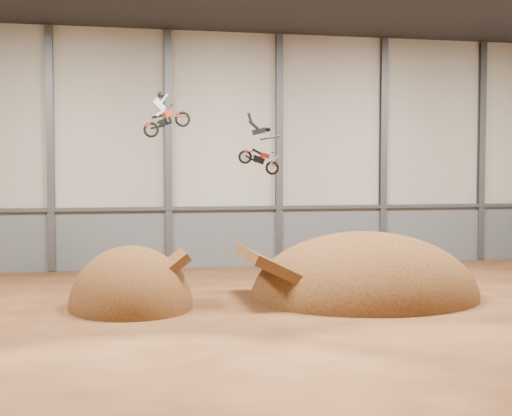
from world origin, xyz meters
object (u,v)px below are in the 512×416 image
Objects in this scene: landing_ramp at (365,297)px; fmx_rider_b at (256,144)px; fmx_rider_a at (169,110)px; takeoff_ramp at (131,307)px.

fmx_rider_b is at bearing -165.96° from landing_ramp.
fmx_rider_a is at bearing 124.51° from fmx_rider_b.
fmx_rider_b is (3.24, -4.66, -1.76)m from fmx_rider_a.
fmx_rider_a reaches higher than takeoff_ramp.
fmx_rider_b is at bearing -58.67° from fmx_rider_a.
takeoff_ramp is 2.50× the size of fmx_rider_b.
fmx_rider_a reaches higher than landing_ramp.
fmx_rider_b is (5.19, -0.99, 6.88)m from takeoff_ramp.
fmx_rider_a is at bearing 62.09° from takeoff_ramp.
landing_ramp is 8.79m from fmx_rider_b.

